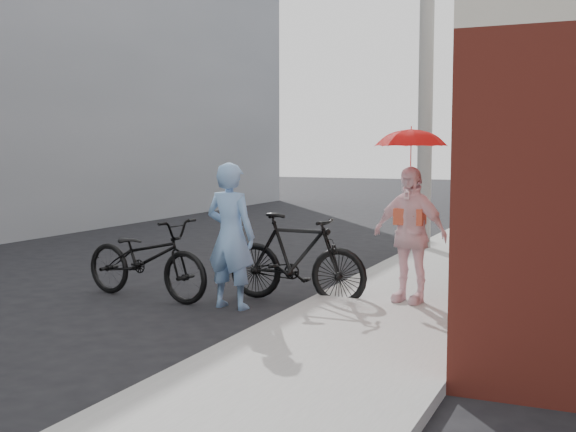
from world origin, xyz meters
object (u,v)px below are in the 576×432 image
Objects in this scene: utility_pole at (426,73)px; kimono_woman at (410,234)px; bike_right at (296,258)px; officer at (231,236)px; bike_left at (146,258)px; planter at (498,279)px.

utility_pole is 5.73m from kimono_woman.
utility_pole reaches higher than bike_right.
utility_pole is at bearing -96.63° from officer.
bike_left is 1.07× the size of bike_right.
officer reaches higher than bike_left.
officer is 1.10× the size of kimono_woman.
bike_right is 2.93m from planter.
utility_pole reaches higher than planter.
kimono_woman is (3.47, 0.71, 0.42)m from bike_left.
officer is 0.89× the size of bike_left.
bike_left is at bearing 107.34° from bike_right.
officer is at bearing -146.33° from kimono_woman.
kimono_woman is at bearing -70.35° from bike_left.
kimono_woman reaches higher than bike_left.
bike_right is at bearing -145.70° from planter.
planter is at bearing -54.46° from bike_left.
planter is at bearing -61.42° from utility_pole.
bike_left is 2.06m from bike_right.
officer is at bearing -142.33° from planter.
officer is at bearing 137.73° from bike_right.
kimono_woman is at bearing -78.61° from utility_pole.
planter is (1.90, -3.49, -3.28)m from utility_pole.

